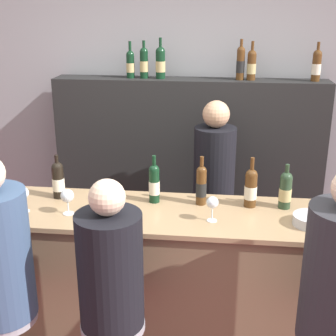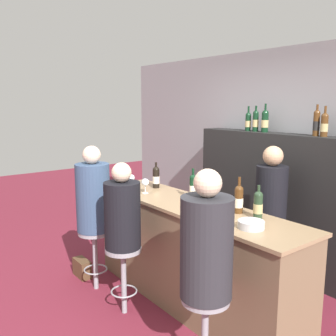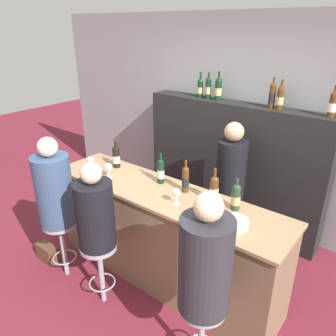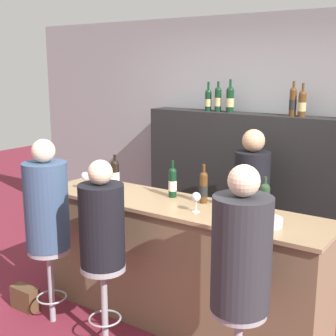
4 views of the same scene
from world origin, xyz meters
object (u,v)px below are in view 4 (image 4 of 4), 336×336
(wine_glass_1, at_px, (109,181))
(bar_stool_left, at_px, (50,265))
(guest_seated_middle, at_px, (102,221))
(bar_stool_right, at_px, (239,330))
(wine_bottle_counter_2, at_px, (204,187))
(wine_bottle_counter_4, at_px, (265,199))
(wine_bottle_backbar_0, at_px, (208,100))
(wine_bottle_backbar_4, at_px, (302,103))
(wine_bottle_backbar_1, at_px, (218,99))
(wine_bottle_counter_3, at_px, (239,193))
(wine_bottle_counter_0, at_px, (115,173))
(guest_seated_left, at_px, (46,202))
(bar_stool_middle, at_px, (104,283))
(guest_seated_right, at_px, (241,249))
(metal_bowl, at_px, (268,222))
(wine_bottle_backbar_3, at_px, (293,101))
(wine_glass_2, at_px, (196,198))
(handbag, at_px, (25,298))
(bartender, at_px, (251,216))
(wine_bottle_counter_1, at_px, (173,182))
(wine_bottle_backbar_2, at_px, (230,99))

(wine_glass_1, xyz_separation_m, bar_stool_left, (-0.21, -0.50, -0.63))
(bar_stool_left, height_order, guest_seated_middle, guest_seated_middle)
(bar_stool_right, bearing_deg, wine_bottle_counter_2, 133.09)
(guest_seated_middle, bearing_deg, wine_bottle_counter_4, 38.60)
(wine_bottle_backbar_0, height_order, wine_bottle_backbar_4, wine_bottle_backbar_4)
(wine_bottle_counter_4, distance_m, wine_bottle_backbar_1, 1.73)
(wine_bottle_counter_3, distance_m, wine_glass_1, 1.12)
(wine_bottle_counter_4, bearing_deg, wine_bottle_counter_0, -180.00)
(wine_bottle_counter_3, height_order, guest_seated_middle, guest_seated_middle)
(wine_bottle_counter_3, bearing_deg, wine_glass_1, -167.61)
(guest_seated_left, bearing_deg, bar_stool_middle, 0.00)
(bar_stool_left, distance_m, guest_seated_left, 0.53)
(wine_bottle_backbar_1, bearing_deg, guest_seated_right, -57.61)
(wine_bottle_backbar_4, relative_size, metal_bowl, 1.52)
(wine_bottle_backbar_3, bearing_deg, wine_bottle_counter_3, -87.36)
(metal_bowl, relative_size, guest_seated_right, 0.23)
(wine_glass_2, bearing_deg, wine_bottle_counter_4, 28.62)
(guest_seated_right, xyz_separation_m, handbag, (-2.04, 0.00, -0.93))
(wine_glass_2, height_order, guest_seated_middle, guest_seated_middle)
(wine_glass_2, distance_m, bartender, 1.09)
(wine_bottle_backbar_0, xyz_separation_m, wine_bottle_backbar_4, (1.01, 0.00, 0.01))
(wine_bottle_counter_4, xyz_separation_m, guest_seated_right, (0.18, -0.74, -0.10))
(wine_bottle_counter_0, relative_size, wine_bottle_backbar_4, 0.93)
(wine_bottle_counter_1, height_order, wine_bottle_backbar_0, wine_bottle_backbar_0)
(wine_bottle_counter_1, bearing_deg, wine_glass_2, -32.72)
(wine_bottle_backbar_0, bearing_deg, wine_bottle_counter_4, -45.90)
(wine_bottle_counter_0, distance_m, handbag, 1.34)
(wine_bottle_backbar_0, xyz_separation_m, guest_seated_left, (-0.33, -1.96, -0.70))
(wine_bottle_counter_4, height_order, handbag, wine_bottle_counter_4)
(bartender, bearing_deg, handbag, -133.26)
(wine_bottle_backbar_4, distance_m, handbag, 3.06)
(bar_stool_middle, bearing_deg, wine_bottle_counter_4, 38.60)
(wine_bottle_backbar_2, relative_size, wine_glass_1, 2.12)
(wine_bottle_backbar_0, distance_m, metal_bowl, 2.07)
(guest_seated_middle, distance_m, bar_stool_right, 1.21)
(wine_glass_1, distance_m, handbag, 1.27)
(wine_bottle_backbar_4, bearing_deg, wine_bottle_backbar_2, 180.00)
(wine_bottle_counter_1, bearing_deg, wine_bottle_backbar_2, 95.46)
(wine_bottle_counter_4, bearing_deg, guest_seated_left, -153.93)
(wine_bottle_counter_1, height_order, handbag, wine_bottle_counter_1)
(wine_bottle_counter_3, bearing_deg, wine_glass_2, -133.72)
(wine_bottle_counter_2, distance_m, wine_bottle_backbar_1, 1.47)
(wine_bottle_counter_2, distance_m, wine_bottle_counter_4, 0.52)
(wine_bottle_backbar_4, height_order, wine_glass_2, wine_bottle_backbar_4)
(wine_bottle_backbar_1, bearing_deg, wine_bottle_backbar_2, 0.00)
(wine_bottle_counter_0, distance_m, wine_bottle_counter_4, 1.44)
(wine_bottle_backbar_3, bearing_deg, guest_seated_left, -122.43)
(wine_bottle_counter_3, relative_size, bar_stool_middle, 0.49)
(wine_bottle_backbar_1, height_order, wine_bottle_backbar_2, wine_bottle_backbar_2)
(wine_bottle_counter_0, bearing_deg, wine_bottle_counter_4, 0.00)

